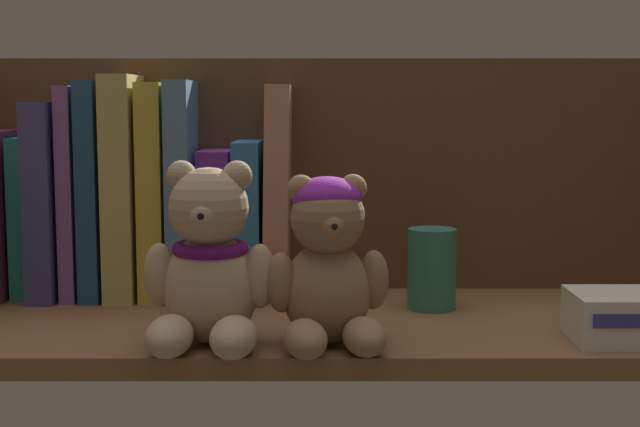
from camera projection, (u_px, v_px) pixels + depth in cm
name	position (u px, v px, depth cm)	size (l,w,h in cm)	color
shelf_board	(352.00, 328.00, 93.54)	(82.63, 29.72, 2.00)	brown
shelf_back_panel	(348.00, 183.00, 107.29)	(85.03, 1.20, 28.50)	brown
book_0	(7.00, 212.00, 104.41)	(2.69, 14.95, 18.48)	#7E2A52
book_1	(32.00, 216.00, 104.44)	(1.86, 9.43, 17.72)	teal
book_2	(57.00, 199.00, 104.20)	(2.95, 14.15, 21.59)	#3D407B
book_3	(81.00, 191.00, 104.09)	(1.65, 12.27, 23.32)	#86529E
book_4	(102.00, 189.00, 104.05)	(2.16, 13.02, 23.83)	navy
book_5	(130.00, 186.00, 104.00)	(3.22, 13.44, 24.52)	tan
book_6	(161.00, 190.00, 104.04)	(2.68, 12.33, 23.67)	gold
book_7	(188.00, 189.00, 104.01)	(2.54, 14.03, 23.91)	#517FAA
book_8	(220.00, 222.00, 104.46)	(3.52, 9.33, 16.28)	purple
book_9	(253.00, 218.00, 104.38)	(2.90, 13.27, 17.34)	#2F74B4
book_10	(281.00, 191.00, 104.01)	(2.65, 13.17, 23.45)	tan
teddy_bear_larger	(212.00, 268.00, 82.16)	(12.07, 12.29, 16.49)	tan
teddy_bear_smaller	(331.00, 266.00, 81.97)	(11.31, 11.71, 15.28)	#93704C
pillar_candle	(435.00, 269.00, 97.10)	(5.09, 5.09, 8.48)	#2D7A66
small_product_box	(632.00, 317.00, 84.25)	(10.31, 8.08, 4.42)	silver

